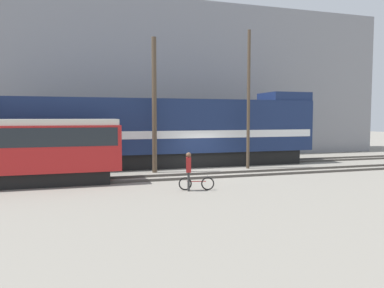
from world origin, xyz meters
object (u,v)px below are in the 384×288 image
at_px(freight_locomotive, 163,132).
at_px(utility_pole_center, 154,106).
at_px(streetcar, 22,148).
at_px(person, 189,167).
at_px(utility_pole_right, 248,100).
at_px(bicycle, 196,184).

xyz_separation_m(freight_locomotive, utility_pole_center, (-1.06, -2.45, 1.67)).
relative_size(streetcar, person, 5.29).
distance_m(person, utility_pole_center, 6.80).
height_order(streetcar, utility_pole_right, utility_pole_right).
xyz_separation_m(bicycle, utility_pole_right, (5.50, 6.05, 4.18)).
height_order(streetcar, person, streetcar).
distance_m(streetcar, bicycle, 8.74).
relative_size(person, utility_pole_right, 0.20).
bearing_deg(utility_pole_right, streetcar, -169.58).
distance_m(freight_locomotive, streetcar, 9.50).
distance_m(bicycle, utility_pole_center, 7.16).
height_order(bicycle, utility_pole_right, utility_pole_right).
xyz_separation_m(streetcar, utility_pole_center, (7.07, 2.45, 2.20)).
height_order(freight_locomotive, streetcar, freight_locomotive).
bearing_deg(utility_pole_center, bicycle, -83.10).
bearing_deg(utility_pole_right, freight_locomotive, 154.69).
height_order(freight_locomotive, bicycle, freight_locomotive).
relative_size(streetcar, bicycle, 5.83).
bearing_deg(utility_pole_right, person, -134.02).
relative_size(freight_locomotive, utility_pole_right, 2.43).
distance_m(freight_locomotive, bicycle, 8.76).
distance_m(freight_locomotive, utility_pole_right, 6.09).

